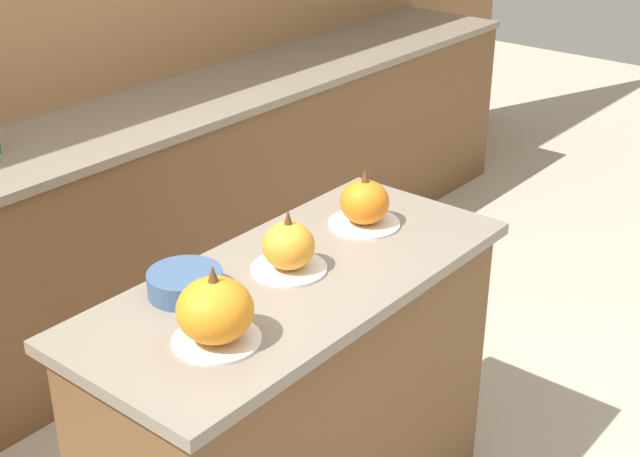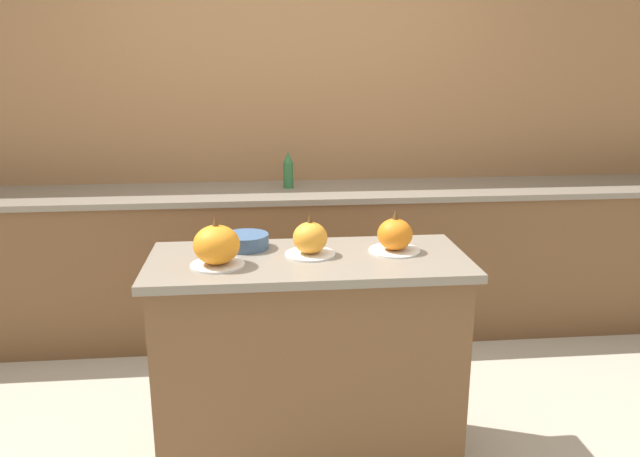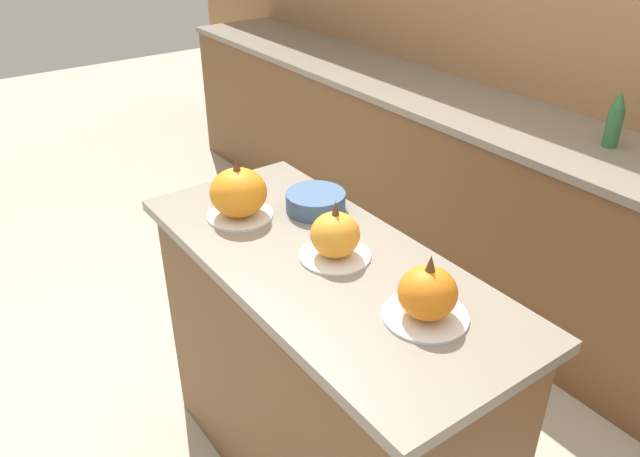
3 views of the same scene
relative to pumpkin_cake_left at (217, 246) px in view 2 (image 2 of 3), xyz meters
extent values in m
cube|color=#9E7047|center=(0.36, 1.76, 0.23)|extent=(8.00, 0.06, 2.50)
cube|color=brown|center=(0.36, 0.07, -0.56)|extent=(1.23, 0.50, 0.90)
cube|color=gray|center=(0.36, 0.07, -0.10)|extent=(1.29, 0.56, 0.03)
cube|color=brown|center=(0.36, 1.43, -0.56)|extent=(6.00, 0.56, 0.90)
cube|color=gray|center=(0.36, 1.43, -0.10)|extent=(6.00, 0.60, 0.03)
cylinder|color=white|center=(0.00, 0.00, -0.08)|extent=(0.21, 0.21, 0.01)
ellipsoid|color=orange|center=(0.00, 0.00, 0.00)|extent=(0.18, 0.18, 0.15)
cone|color=brown|center=(0.00, 0.00, 0.10)|extent=(0.03, 0.03, 0.04)
cylinder|color=white|center=(0.37, 0.10, -0.08)|extent=(0.21, 0.21, 0.01)
ellipsoid|color=orange|center=(0.37, 0.10, -0.01)|extent=(0.14, 0.14, 0.13)
cone|color=brown|center=(0.37, 0.10, 0.08)|extent=(0.02, 0.02, 0.05)
cylinder|color=white|center=(0.72, 0.11, -0.08)|extent=(0.21, 0.21, 0.01)
ellipsoid|color=orange|center=(0.72, 0.11, -0.01)|extent=(0.15, 0.15, 0.13)
cone|color=brown|center=(0.72, 0.11, 0.08)|extent=(0.03, 0.03, 0.04)
cylinder|color=#2D6B38|center=(0.35, 1.49, 0.00)|extent=(0.06, 0.06, 0.16)
cone|color=#2D6B38|center=(0.35, 1.49, 0.11)|extent=(0.06, 0.06, 0.07)
cylinder|color=#3D5B84|center=(0.11, 0.22, -0.05)|extent=(0.19, 0.19, 0.06)
camera|label=1|loc=(-1.20, -1.30, 1.06)|focal=50.00mm
camera|label=2|loc=(0.17, -2.32, 0.69)|focal=35.00mm
camera|label=3|loc=(1.57, -0.81, 0.87)|focal=35.00mm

